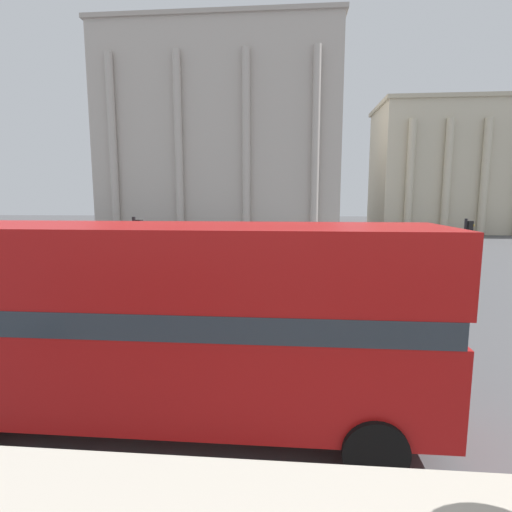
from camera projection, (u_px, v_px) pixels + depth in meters
The scene contains 8 objects.
double_decker_bus at pixel (165, 318), 7.68m from camera, with size 10.39×2.64×4.10m.
plaza_building_left at pixel (221, 135), 50.50m from camera, with size 29.66×12.06×25.01m.
plaza_building_right at pixel (481, 169), 53.50m from camera, with size 28.05×12.39×16.96m.
traffic_light_near at pixel (137, 258), 13.54m from camera, with size 0.42×0.24×3.97m.
traffic_light_mid at pixel (466, 248), 17.53m from camera, with size 0.42×0.24×3.71m.
pedestrian_olive at pixel (165, 299), 14.43m from camera, with size 0.32×0.32×1.70m.
pedestrian_yellow at pixel (294, 254), 26.29m from camera, with size 0.32×0.32×1.67m.
pedestrian_black at pixel (281, 291), 15.22m from camera, with size 0.32×0.32×1.82m.
Camera 1 is at (0.17, -1.94, 4.60)m, focal length 28.00 mm.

